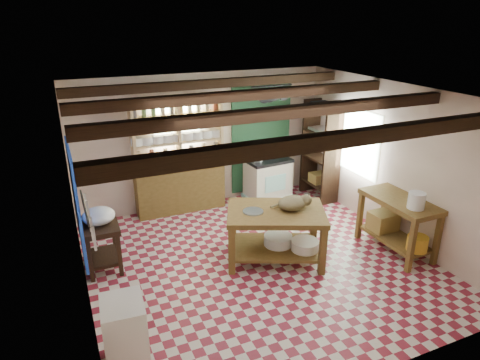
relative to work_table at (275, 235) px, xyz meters
name	(u,v)px	position (x,y,z in m)	size (l,w,h in m)	color
floor	(258,262)	(-0.28, 0.01, -0.43)	(5.00, 5.00, 0.02)	maroon
ceiling	(261,94)	(-0.28, 0.01, 2.18)	(5.00, 5.00, 0.02)	#48484D
wall_back	(203,141)	(-0.28, 2.51, 0.88)	(5.00, 0.04, 2.60)	beige
wall_front	(376,274)	(-0.28, -2.49, 0.88)	(5.00, 0.04, 2.60)	beige
wall_left	(77,215)	(-2.78, 0.01, 0.88)	(0.04, 5.00, 2.60)	beige
wall_right	(394,162)	(2.22, 0.01, 0.88)	(0.04, 5.00, 2.60)	beige
ceiling_beams	(261,103)	(-0.28, 0.01, 2.06)	(5.00, 3.80, 0.15)	black
blue_wall_patch	(76,202)	(-2.75, 0.91, 0.68)	(0.04, 1.40, 1.60)	blue
green_wall_patch	(261,137)	(0.97, 2.48, 0.83)	(1.30, 0.04, 2.30)	#1B4527
window_back	(177,123)	(-0.78, 2.49, 1.28)	(0.90, 0.02, 0.80)	silver
window_right	(356,141)	(2.20, 1.01, 0.98)	(0.02, 1.30, 1.20)	silver
utensil_rail	(86,219)	(-2.72, -1.19, 1.36)	(0.06, 0.90, 0.28)	black
pot_rack	(272,94)	(0.97, 2.06, 1.76)	(0.86, 0.12, 0.36)	black
shelving_unit	(179,157)	(-0.83, 2.32, 0.68)	(1.70, 0.34, 2.20)	tan
tall_rack	(321,151)	(2.00, 1.81, 0.58)	(0.40, 0.86, 2.00)	black
work_table	(275,235)	(0.00, 0.00, 0.00)	(1.47, 0.98, 0.83)	brown
stove	(268,179)	(0.98, 2.16, 0.02)	(0.88, 0.59, 0.86)	beige
prep_table	(103,245)	(-2.48, 0.82, -0.04)	(0.51, 0.74, 0.75)	black
white_cabinet	(125,334)	(-2.50, -1.27, -0.02)	(0.44, 0.53, 0.80)	white
right_counter	(397,225)	(1.90, -0.56, 0.04)	(0.64, 1.27, 0.91)	brown
cat	(293,203)	(0.25, -0.06, 0.52)	(0.47, 0.36, 0.21)	olive
steel_tray	(253,211)	(-0.34, 0.10, 0.42)	(0.31, 0.31, 0.02)	#B8B8C0
basin_large	(278,240)	(0.07, 0.03, -0.12)	(0.45, 0.45, 0.15)	white
basin_small	(305,245)	(0.37, -0.28, -0.12)	(0.43, 0.43, 0.15)	white
kettle_left	(258,155)	(0.73, 2.14, 0.57)	(0.21, 0.21, 0.24)	#B8B8C0
kettle_right	(273,154)	(1.08, 2.17, 0.54)	(0.16, 0.16, 0.20)	black
enamel_bowl	(99,216)	(-2.48, 0.82, 0.45)	(0.47, 0.47, 0.24)	white
white_bucket	(416,201)	(1.85, -0.91, 0.62)	(0.25, 0.25, 0.25)	white
wicker_basket	(383,221)	(1.89, -0.26, -0.02)	(0.44, 0.35, 0.30)	olive
yellow_tub	(417,243)	(1.90, -1.01, -0.06)	(0.31, 0.31, 0.23)	gold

